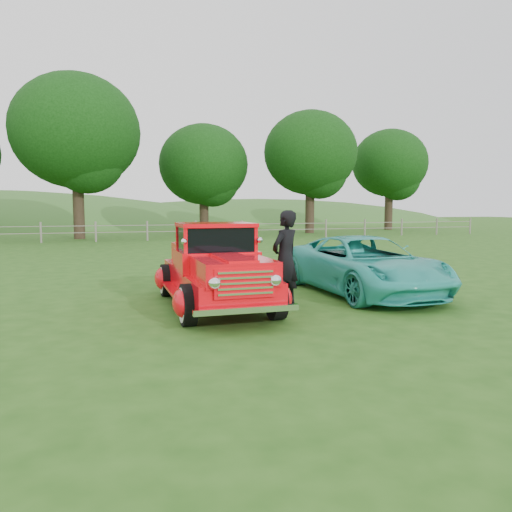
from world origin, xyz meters
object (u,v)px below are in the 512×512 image
object	(u,v)px
tree_near_east	(204,165)
teal_sedan	(365,265)
tree_mid_east	(310,153)
red_pickup	(215,270)
tree_near_west	(76,131)
tree_far_east	(390,163)
man	(285,258)

from	to	relation	value
tree_near_east	teal_sedan	bearing A→B (deg)	-93.75
tree_near_east	tree_mid_east	xyz separation A→B (m)	(8.00, -2.00, 0.93)
tree_mid_east	red_pickup	size ratio (longest dim) A/B	1.89
tree_near_west	tree_mid_east	world-z (taller)	tree_near_west
tree_near_west	red_pickup	distance (m)	24.80
tree_near_west	tree_far_east	xyz separation A→B (m)	(26.00, 5.00, -0.94)
tree_near_west	tree_mid_east	bearing A→B (deg)	6.71
tree_near_east	red_pickup	distance (m)	28.72
tree_near_west	man	distance (m)	25.27
tree_near_east	red_pickup	xyz separation A→B (m)	(-5.60, -27.82, -4.45)
tree_near_west	teal_sedan	bearing A→B (deg)	-72.89
red_pickup	man	size ratio (longest dim) A/B	2.45
tree_mid_east	man	size ratio (longest dim) A/B	4.63
tree_near_west	teal_sedan	world-z (taller)	tree_near_west
tree_near_east	tree_far_east	size ratio (longest dim) A/B	0.94
man	red_pickup	bearing A→B (deg)	-43.98
teal_sedan	tree_near_east	bearing A→B (deg)	85.28
tree_near_east	red_pickup	size ratio (longest dim) A/B	1.67
tree_mid_east	tree_near_east	bearing A→B (deg)	165.96
teal_sedan	red_pickup	bearing A→B (deg)	-174.60
tree_near_west	tree_far_east	size ratio (longest dim) A/B	1.18
teal_sedan	tree_far_east	bearing A→B (deg)	55.53
tree_far_east	man	world-z (taller)	tree_far_east
red_pickup	teal_sedan	size ratio (longest dim) A/B	0.99
tree_near_west	tree_mid_east	distance (m)	17.13
tree_far_east	tree_near_west	bearing A→B (deg)	-169.11
teal_sedan	tree_near_west	bearing A→B (deg)	106.15
tree_near_west	tree_far_east	bearing A→B (deg)	10.89
tree_near_west	tree_near_east	size ratio (longest dim) A/B	1.25
red_pickup	tree_near_east	bearing A→B (deg)	79.24
red_pickup	man	distance (m)	1.51
tree_near_west	tree_near_east	distance (m)	9.97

